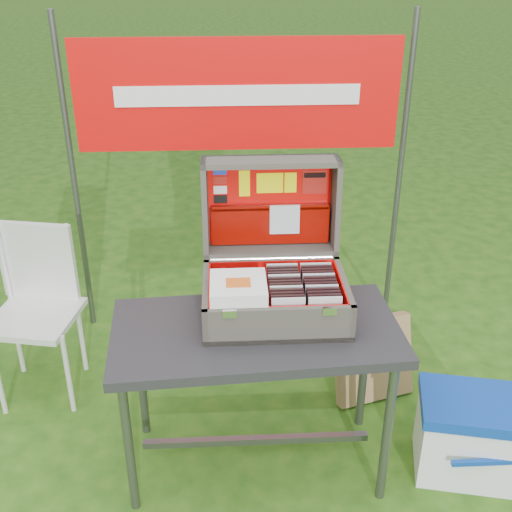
{
  "coord_description": "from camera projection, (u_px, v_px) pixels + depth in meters",
  "views": [
    {
      "loc": [
        -0.08,
        -2.06,
        2.04
      ],
      "look_at": [
        0.04,
        0.1,
        0.92
      ],
      "focal_mm": 45.0,
      "sensor_mm": 36.0,
      "label": 1
    }
  ],
  "objects": [
    {
      "name": "suitcase_lid_rim_left",
      "position": [
        205.0,
        208.0,
        2.59
      ],
      "size": [
        0.02,
        0.17,
        0.4
      ],
      "primitive_type": "cube",
      "rotation": [
        -1.64,
        0.0,
        0.0
      ],
      "color": "#514E45",
      "rests_on": "suitcase_lid_back"
    },
    {
      "name": "cd_left_8",
      "position": [
        284.0,
        290.0,
        2.48
      ],
      "size": [
        0.12,
        0.01,
        0.14
      ],
      "primitive_type": "cube",
      "color": "silver",
      "rests_on": "suitcase_liner_floor"
    },
    {
      "name": "songbook_1",
      "position": [
        238.0,
        292.0,
        2.36
      ],
      "size": [
        0.21,
        0.21,
        0.0
      ],
      "primitive_type": "cube",
      "color": "white",
      "rests_on": "suitcase_base_wall_front"
    },
    {
      "name": "cd_right_2",
      "position": [
        323.0,
        307.0,
        2.37
      ],
      "size": [
        0.12,
        0.01,
        0.14
      ],
      "primitive_type": "cube",
      "color": "black",
      "rests_on": "suitcase_liner_floor"
    },
    {
      "name": "suitcase_latch_right",
      "position": [
        330.0,
        311.0,
        2.28
      ],
      "size": [
        0.05,
        0.01,
        0.03
      ],
      "primitive_type": "cube",
      "color": "silver",
      "rests_on": "suitcase_base_wall_front"
    },
    {
      "name": "songbook_3",
      "position": [
        238.0,
        289.0,
        2.36
      ],
      "size": [
        0.21,
        0.21,
        0.0
      ],
      "primitive_type": "cube",
      "color": "white",
      "rests_on": "suitcase_base_wall_front"
    },
    {
      "name": "cd_right_12",
      "position": [
        315.0,
        279.0,
        2.57
      ],
      "size": [
        0.12,
        0.01,
        0.14
      ],
      "primitive_type": "cube",
      "color": "silver",
      "rests_on": "suitcase_liner_floor"
    },
    {
      "name": "ground",
      "position": [
        248.0,
        456.0,
        2.77
      ],
      "size": [
        80.0,
        80.0,
        0.0
      ],
      "primitive_type": "plane",
      "color": "#1D4910",
      "rests_on": "ground"
    },
    {
      "name": "lid_sticker_band_bar",
      "position": [
        315.0,
        175.0,
        2.6
      ],
      "size": [
        0.09,
        0.0,
        0.02
      ],
      "primitive_type": "cube",
      "rotation": [
        -1.64,
        0.0,
        0.0
      ],
      "color": "black",
      "rests_on": "suitcase_lid_liner"
    },
    {
      "name": "cd_left_1",
      "position": [
        288.0,
        312.0,
        2.35
      ],
      "size": [
        0.12,
        0.01,
        0.14
      ],
      "primitive_type": "cube",
      "color": "black",
      "rests_on": "suitcase_liner_floor"
    },
    {
      "name": "suitcase_lid_rim_right",
      "position": [
        336.0,
        205.0,
        2.61
      ],
      "size": [
        0.02,
        0.17,
        0.4
      ],
      "primitive_type": "cube",
      "rotation": [
        -1.64,
        0.0,
        0.0
      ],
      "color": "#514E45",
      "rests_on": "suitcase_lid_back"
    },
    {
      "name": "suitcase_base_wall_left",
      "position": [
        206.0,
        301.0,
        2.46
      ],
      "size": [
        0.02,
        0.4,
        0.15
      ],
      "primitive_type": "cube",
      "color": "#514E45",
      "rests_on": "table_top"
    },
    {
      "name": "banner_post_left",
      "position": [
        74.0,
        184.0,
        3.31
      ],
      "size": [
        0.03,
        0.03,
        1.7
      ],
      "primitive_type": "cylinder",
      "color": "#59595B",
      "rests_on": "ground"
    },
    {
      "name": "songbook_8",
      "position": [
        238.0,
        283.0,
        2.35
      ],
      "size": [
        0.21,
        0.21,
        0.0
      ],
      "primitive_type": "cube",
      "color": "white",
      "rests_on": "suitcase_base_wall_front"
    },
    {
      "name": "cd_left_9",
      "position": [
        283.0,
        288.0,
        2.5
      ],
      "size": [
        0.12,
        0.01,
        0.14
      ],
      "primitive_type": "cube",
      "color": "black",
      "rests_on": "suitcase_liner_floor"
    },
    {
      "name": "songbook_5",
      "position": [
        238.0,
        287.0,
        2.35
      ],
      "size": [
        0.21,
        0.21,
        0.0
      ],
      "primitive_type": "cube",
      "color": "white",
      "rests_on": "suitcase_base_wall_front"
    },
    {
      "name": "suitcase_base_wall_right",
      "position": [
        344.0,
        297.0,
        2.48
      ],
      "size": [
        0.02,
        0.4,
        0.15
      ],
      "primitive_type": "cube",
      "color": "#514E45",
      "rests_on": "table_top"
    },
    {
      "name": "lid_card_neon_small",
      "position": [
        290.0,
        183.0,
        2.61
      ],
      "size": [
        0.05,
        0.01,
        0.08
      ],
      "primitive_type": "cube",
      "rotation": [
        -1.64,
        0.0,
        0.0
      ],
      "color": "#EEE605",
      "rests_on": "suitcase_lid_liner"
    },
    {
      "name": "cd_left_10",
      "position": [
        283.0,
        285.0,
        2.52
      ],
      "size": [
        0.12,
        0.01,
        0.14
      ],
      "primitive_type": "cube",
      "color": "black",
      "rests_on": "suitcase_liner_floor"
    },
    {
      "name": "cooler",
      "position": [
        467.0,
        435.0,
        2.63
      ],
      "size": [
        0.46,
        0.39,
        0.36
      ],
      "primitive_type": null,
      "rotation": [
        0.0,
        0.0,
        -0.22
      ],
      "color": "white",
      "rests_on": "ground"
    },
    {
      "name": "cardboard_box",
      "position": [
        373.0,
        359.0,
        3.05
      ],
      "size": [
        0.41,
        0.26,
        0.4
      ],
      "primitive_type": "cube",
      "rotation": [
        -0.26,
        0.0,
        0.29
      ],
      "color": "olive",
      "rests_on": "ground"
    },
    {
      "name": "banner_post_right",
      "position": [
        399.0,
        178.0,
        3.39
      ],
      "size": [
        0.03,
        0.03,
        1.7
      ],
      "primitive_type": "cylinder",
      "color": "#59595B",
      "rests_on": "ground"
    },
    {
      "name": "cd_left_7",
      "position": [
        284.0,
        293.0,
        2.46
      ],
      "size": [
        0.12,
        0.01,
        0.14
      ],
      "primitive_type": "cube",
      "color": "black",
      "rests_on": "suitcase_liner_floor"
    },
    {
      "name": "table_leg_fr",
      "position": [
        387.0,
        435.0,
        2.43
      ],
      "size": [
        0.04,
        0.04,
        0.64
      ],
      "primitive_type": "cylinder",
      "color": "#59595B",
      "rests_on": "ground"
    },
    {
      "name": "cd_right_7",
      "position": [
        319.0,
        292.0,
        2.47
      ],
      "size": [
        0.12,
        0.01,
        0.14
      ],
      "primitive_type": "cube",
      "color": "black",
      "rests_on": "suitcase_liner_floor"
    },
    {
      "name": "cd_left_2",
      "position": [
        287.0,
        308.0,
        2.37
      ],
      "size": [
        0.12,
        0.01,
        0.14
      ],
      "primitive_type": "cube",
      "color": "black",
      "rests_on": "suitcase_liner_floor"
    },
    {
      "name": "cd_left_11",
      "position": [
        282.0,
        282.0,
        2.54
      ],
      "size": [
        0.12,
        0.01,
        0.14
      ],
      "primitive_type": "cube",
      "color": "black",
      "rests_on": "suitcase_liner_floor"
    },
    {
      "name": "chair_seat",
      "position": [
        34.0,
        318.0,
        2.97
      ],
      "size": [
        0.44,
        0.44,
        0.03
      ],
      "primitive_type": "cube",
      "rotation": [
        0.0,
        0.0,
        -0.2
      ],
      "color": "silver",
      "rests_on": "ground"
    },
    {
      "name": "suitcase_latch_left",
      "position": [
        230.0,
        314.0,
        2.26
      ],
      "size": [
        0.05,
        0.01,
        0.03
      ],
      "primitive_type": "cube",
      "color": "silver",
      "rests_on": "suitcase_base_wall_front"
    },
    {
      "name": "chair_backrest",
      "position": [
        37.0,
        261.0,
        3.03
      ],
      "size": [
        0.37,
        0.1,
        0.39
      ],
      "primitive_type": "cube",
      "rotation": [
        0.0,
        0.0,
        -0.2
      ],
      "color": "silver",
      "rests_on": "chair_seat"
    },
    {
      "name": "chair_leg_bl",
      "position": [
        17.0,
        337.0,
        3.2
      ],
      "size": [
        0.02,
        0.02,
        0.42
      ],
      "primitive_type": "cylinder",
      "color": "silver",
      "rests_on": "ground"
    },
    {
      "name": "suitcase_liner_floor",
      "position": [
        275.0,
        310.0,
        2.49
      ],
      "size": [
        0.51,
        0.35,
        0.01
      ],
      "primitive_type": "cube",
      "color": "#E40B00",
      "rests_on": "suitcase_base_bottom"
    },
    {
      "name": "cd_left_0",
      "position": [
        288.0,
        315.0,
        2.33
      ],
      "size": [
        0.12,
        0.01,
        0.14
      ],
      "primitive_type": "cube",
      "color": "silver",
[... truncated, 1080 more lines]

